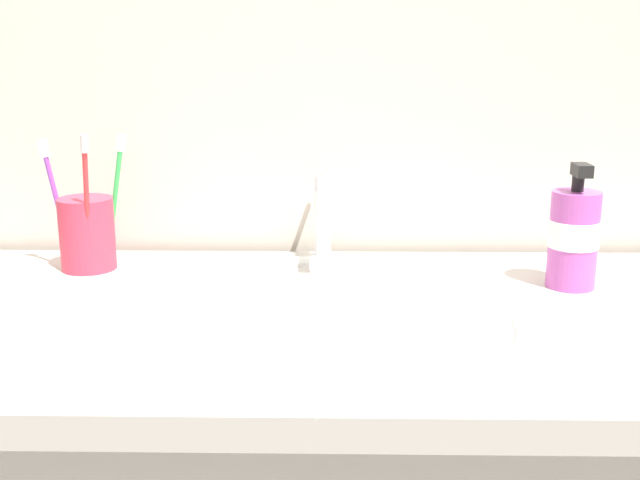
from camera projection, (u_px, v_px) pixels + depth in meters
name	position (u px, v px, depth m)	size (l,w,h in m)	color
tiled_wall_back	(343.00, 17.00, 1.19)	(2.48, 0.04, 2.40)	beige
sink_basin	(320.00, 352.00, 0.95)	(0.50, 0.50, 0.12)	white
faucet	(323.00, 214.00, 1.16)	(0.02, 0.14, 0.14)	silver
toothbrush_cup	(87.00, 234.00, 1.14)	(0.08, 0.08, 0.10)	#D8334C
toothbrush_red	(86.00, 195.00, 1.09)	(0.02, 0.03, 0.19)	red
toothbrush_green	(116.00, 191.00, 1.14)	(0.04, 0.02, 0.19)	green
toothbrush_purple	(55.00, 195.00, 1.12)	(0.04, 0.01, 0.18)	purple
soap_dispenser	(574.00, 237.00, 1.05)	(0.07, 0.07, 0.17)	#B24CA5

